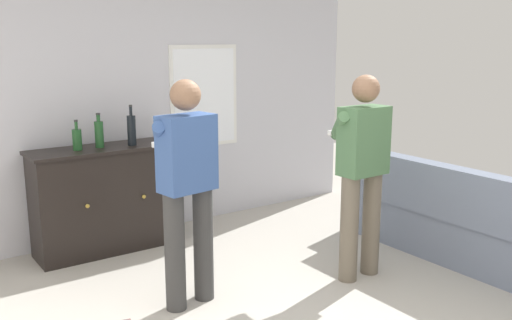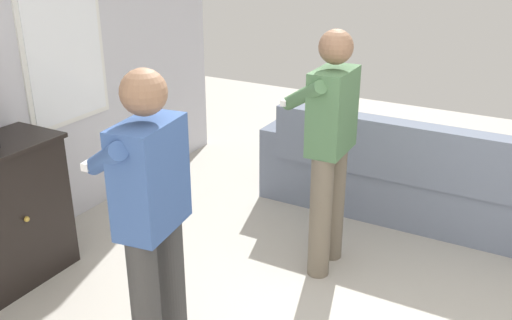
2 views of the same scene
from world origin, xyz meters
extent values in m
cube|color=silver|center=(0.00, 2.66, 1.40)|extent=(5.20, 0.12, 2.80)
cube|color=silver|center=(0.71, 2.60, 1.35)|extent=(0.80, 0.02, 1.08)
cube|color=white|center=(0.71, 2.59, 1.35)|extent=(0.72, 0.03, 1.00)
cube|color=slate|center=(1.99, 0.13, 0.21)|extent=(0.55, 2.29, 0.42)
cube|color=slate|center=(1.78, 0.13, 0.65)|extent=(0.18, 2.29, 0.46)
cube|color=slate|center=(1.99, 1.35, 0.32)|extent=(0.55, 0.18, 0.64)
cube|color=#386BB7|center=(1.91, 1.02, 0.60)|extent=(0.18, 0.41, 0.36)
cube|color=black|center=(-0.51, 2.30, 0.48)|extent=(1.32, 0.44, 0.95)
cube|color=black|center=(-0.51, 2.30, 0.97)|extent=(1.36, 0.48, 0.03)
sphere|color=#B79338|center=(-0.78, 2.06, 0.52)|extent=(0.04, 0.04, 0.04)
sphere|color=#B79338|center=(-0.25, 2.06, 0.52)|extent=(0.04, 0.04, 0.04)
cylinder|color=black|center=(-0.27, 2.24, 1.12)|extent=(0.08, 0.08, 0.28)
cylinder|color=black|center=(-0.27, 2.24, 1.30)|extent=(0.03, 0.03, 0.08)
cylinder|color=#262626|center=(-0.27, 2.24, 1.35)|extent=(0.03, 0.03, 0.02)
cylinder|color=#1E4C23|center=(-0.55, 2.31, 1.10)|extent=(0.08, 0.08, 0.24)
cylinder|color=#1E4C23|center=(-0.55, 2.31, 1.25)|extent=(0.03, 0.03, 0.06)
cylinder|color=#262626|center=(-0.55, 2.31, 1.29)|extent=(0.04, 0.04, 0.02)
cylinder|color=#1E4C23|center=(-0.76, 2.29, 1.08)|extent=(0.08, 0.08, 0.19)
cylinder|color=#1E4C23|center=(-0.76, 2.29, 1.20)|extent=(0.03, 0.03, 0.07)
cylinder|color=#262626|center=(-0.76, 2.29, 1.25)|extent=(0.03, 0.03, 0.02)
cylinder|color=#383838|center=(-0.56, 0.84, 0.44)|extent=(0.15, 0.15, 0.88)
cylinder|color=#383838|center=(-0.30, 0.88, 0.44)|extent=(0.15, 0.15, 0.88)
cube|color=#385693|center=(-0.43, 0.86, 1.16)|extent=(0.43, 0.27, 0.55)
sphere|color=#8C664C|center=(-0.43, 0.86, 1.57)|extent=(0.22, 0.22, 0.22)
cylinder|color=#385693|center=(-0.57, 1.00, 1.27)|extent=(0.28, 0.43, 0.29)
cylinder|color=#385693|center=(-0.34, 1.04, 1.27)|extent=(0.37, 0.38, 0.29)
cube|color=white|center=(-0.47, 1.18, 1.18)|extent=(0.15, 0.06, 0.04)
cylinder|color=#6B6051|center=(0.84, 0.49, 0.44)|extent=(0.15, 0.15, 0.88)
cylinder|color=#6B6051|center=(1.10, 0.50, 0.44)|extent=(0.15, 0.15, 0.88)
cube|color=#4C754C|center=(0.97, 0.49, 1.16)|extent=(0.41, 0.23, 0.55)
sphere|color=#8C664C|center=(0.97, 0.49, 1.57)|extent=(0.22, 0.22, 0.22)
cylinder|color=#4C754C|center=(0.85, 0.65, 1.27)|extent=(0.32, 0.41, 0.29)
cylinder|color=#4C754C|center=(1.08, 0.66, 1.27)|extent=(0.34, 0.40, 0.29)
cube|color=white|center=(0.96, 0.81, 1.18)|extent=(0.15, 0.04, 0.04)
camera|label=1|loc=(-2.31, -2.68, 1.96)|focal=40.00mm
camera|label=2|loc=(-2.35, -0.79, 2.26)|focal=40.00mm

